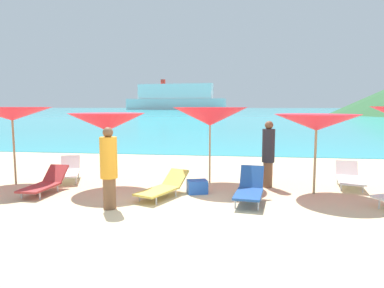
{
  "coord_description": "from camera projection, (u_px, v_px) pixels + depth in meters",
  "views": [
    {
      "loc": [
        0.97,
        -6.4,
        2.21
      ],
      "look_at": [
        -0.27,
        2.62,
        1.2
      ],
      "focal_mm": 31.83,
      "sensor_mm": 36.0,
      "label": 1
    }
  ],
  "objects": [
    {
      "name": "ground_plane",
      "position": [
        218.0,
        155.0,
        16.54
      ],
      "size": [
        50.0,
        100.0,
        0.3
      ],
      "primitive_type": "cube",
      "color": "beige"
    },
    {
      "name": "beachgoer_3",
      "position": [
        268.0,
        152.0,
        9.24
      ],
      "size": [
        0.34,
        0.34,
        1.82
      ],
      "rotation": [
        0.0,
        0.0,
        6.18
      ],
      "color": "brown",
      "rests_on": "ground_plane"
    },
    {
      "name": "beachgoer_0",
      "position": [
        109.0,
        166.0,
        7.28
      ],
      "size": [
        0.37,
        0.37,
        1.77
      ],
      "rotation": [
        0.0,
        0.0,
        3.55
      ],
      "color": "brown",
      "rests_on": "ground_plane"
    },
    {
      "name": "lounge_chair_4",
      "position": [
        349.0,
        177.0,
        9.33
      ],
      "size": [
        0.83,
        1.55,
        0.64
      ],
      "rotation": [
        0.0,
        0.0,
        -0.16
      ],
      "color": "white",
      "rests_on": "ground_plane"
    },
    {
      "name": "lounge_chair_3",
      "position": [
        45.0,
        183.0,
        8.71
      ],
      "size": [
        0.61,
        1.55,
        0.62
      ],
      "rotation": [
        0.0,
        0.0,
        -0.04
      ],
      "color": "#A53333",
      "rests_on": "ground_plane"
    },
    {
      "name": "lounge_chair_0",
      "position": [
        250.0,
        188.0,
        7.83
      ],
      "size": [
        0.75,
        1.47,
        0.77
      ],
      "rotation": [
        0.0,
        0.0,
        -0.14
      ],
      "color": "#1E478C",
      "rests_on": "ground_plane"
    },
    {
      "name": "umbrella_1",
      "position": [
        107.0,
        122.0,
        9.15
      ],
      "size": [
        2.25,
        2.25,
        2.03
      ],
      "color": "#9E7F59",
      "rests_on": "ground_plane"
    },
    {
      "name": "lounge_chair_5",
      "position": [
        163.0,
        187.0,
        8.31
      ],
      "size": [
        1.13,
        1.71,
        0.57
      ],
      "rotation": [
        0.0,
        0.0,
        -0.39
      ],
      "color": "#D8BF4C",
      "rests_on": "ground_plane"
    },
    {
      "name": "ocean_water",
      "position": [
        237.0,
        110.0,
        231.8
      ],
      "size": [
        650.0,
        440.0,
        0.02
      ],
      "primitive_type": "cube",
      "color": "#2DADBC",
      "rests_on": "ground_plane"
    },
    {
      "name": "cruise_ship",
      "position": [
        175.0,
        98.0,
        217.95
      ],
      "size": [
        64.94,
        15.46,
        19.37
      ],
      "rotation": [
        0.0,
        0.0,
        -0.11
      ],
      "color": "silver",
      "rests_on": "ocean_water"
    },
    {
      "name": "lounge_chair_2",
      "position": [
        69.0,
        170.0,
        10.16
      ],
      "size": [
        1.09,
        1.61,
        0.67
      ],
      "rotation": [
        0.0,
        0.0,
        0.38
      ],
      "color": "white",
      "rests_on": "ground_plane"
    },
    {
      "name": "cooler_box",
      "position": [
        197.0,
        187.0,
        8.67
      ],
      "size": [
        0.59,
        0.5,
        0.34
      ],
      "primitive_type": "cube",
      "rotation": [
        0.0,
        0.0,
        0.32
      ],
      "color": "blue",
      "rests_on": "ground_plane"
    },
    {
      "name": "umbrella_2",
      "position": [
        210.0,
        117.0,
        9.64
      ],
      "size": [
        2.13,
        2.13,
        2.18
      ],
      "color": "#9E7F59",
      "rests_on": "ground_plane"
    },
    {
      "name": "umbrella_3",
      "position": [
        317.0,
        123.0,
        8.45
      ],
      "size": [
        2.13,
        2.13,
        2.01
      ],
      "color": "#9E7F59",
      "rests_on": "ground_plane"
    },
    {
      "name": "umbrella_0",
      "position": [
        12.0,
        114.0,
        9.46
      ],
      "size": [
        2.26,
        2.26,
        2.19
      ],
      "color": "#9E7F59",
      "rests_on": "ground_plane"
    }
  ]
}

